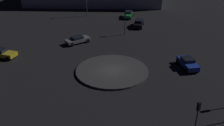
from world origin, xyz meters
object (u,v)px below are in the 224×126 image
at_px(car_black, 139,23).
at_px(traffic_light_north, 125,20).
at_px(car_grey, 78,40).
at_px(car_green, 128,14).
at_px(car_blue, 188,63).
at_px(car_yellow, 2,53).
at_px(traffic_light_southeast_far, 197,112).

distance_m(car_black, traffic_light_north, 6.50).
relative_size(car_grey, car_green, 1.04).
xyz_separation_m(car_blue, car_green, (-10.61, 25.37, -0.03)).
bearing_deg(car_green, car_yellow, -30.60).
height_order(car_blue, car_green, car_blue).
height_order(car_blue, traffic_light_north, traffic_light_north).
bearing_deg(car_grey, traffic_light_southeast_far, -95.65).
bearing_deg(car_green, car_blue, 27.90).
bearing_deg(car_grey, car_yellow, 172.10).
relative_size(car_yellow, traffic_light_southeast_far, 1.16).
bearing_deg(car_black, car_blue, -152.26).
xyz_separation_m(traffic_light_southeast_far, traffic_light_north, (-9.02, 27.57, 0.21)).
relative_size(car_yellow, car_blue, 0.98).
xyz_separation_m(car_yellow, traffic_light_southeast_far, (27.61, -14.56, 2.04)).
relative_size(car_black, car_grey, 1.01).
bearing_deg(traffic_light_southeast_far, car_blue, -43.71).
bearing_deg(car_blue, car_green, -174.46).
relative_size(car_yellow, car_green, 1.05).
relative_size(car_black, traffic_light_north, 1.07).
bearing_deg(car_yellow, car_blue, 10.99).
relative_size(car_blue, car_green, 1.08).
relative_size(car_black, car_yellow, 1.00).
bearing_deg(traffic_light_north, car_green, -177.18).
bearing_deg(car_grey, car_blue, -65.26).
bearing_deg(traffic_light_north, car_blue, 40.69).
relative_size(car_blue, traffic_light_north, 1.10).
height_order(car_grey, traffic_light_north, traffic_light_north).
height_order(car_grey, car_blue, car_blue).
height_order(car_yellow, traffic_light_north, traffic_light_north).
xyz_separation_m(car_black, car_grey, (-10.69, -11.07, -0.10)).
bearing_deg(car_blue, car_grey, -128.89).
height_order(car_black, traffic_light_north, traffic_light_north).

